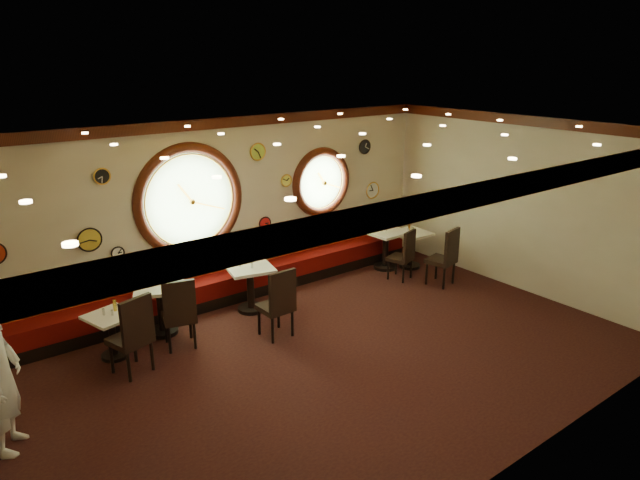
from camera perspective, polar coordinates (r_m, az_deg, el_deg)
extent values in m
cube|color=black|center=(8.46, 0.57, -11.72)|extent=(9.00, 6.00, 0.00)
cube|color=gold|center=(7.41, 0.65, 10.28)|extent=(9.00, 6.00, 0.02)
cube|color=beige|center=(10.22, -9.79, 3.05)|extent=(9.00, 0.02, 3.20)
cube|color=beige|center=(5.91, 18.99, -9.13)|extent=(9.00, 0.02, 3.20)
cube|color=beige|center=(11.03, 19.43, 3.37)|extent=(0.02, 6.00, 3.20)
cube|color=#3D150B|center=(9.90, -10.12, 11.46)|extent=(9.00, 0.10, 0.18)
cube|color=#3D150B|center=(5.45, 20.17, 5.36)|extent=(9.00, 0.10, 0.18)
cube|color=#3D150B|center=(10.73, 20.13, 11.15)|extent=(0.10, 6.00, 0.18)
cube|color=black|center=(10.47, -8.63, -5.21)|extent=(8.00, 0.55, 0.20)
cube|color=#590807|center=(10.38, -8.70, -3.95)|extent=(8.00, 0.55, 0.30)
cube|color=#64070C|center=(10.42, -9.39, -1.54)|extent=(8.00, 0.10, 0.55)
cylinder|color=#9ECE7B|center=(9.90, -12.92, 3.86)|extent=(1.66, 0.02, 1.66)
torus|color=#3D150B|center=(9.89, -12.89, 3.84)|extent=(1.98, 0.18, 1.98)
torus|color=gold|center=(9.86, -12.81, 3.81)|extent=(1.61, 0.03, 1.61)
cylinder|color=#9ECE7B|center=(11.32, 0.09, 5.81)|extent=(1.10, 0.02, 1.10)
torus|color=#3D150B|center=(11.31, 0.14, 5.80)|extent=(1.38, 0.18, 1.38)
torus|color=gold|center=(11.28, 0.23, 5.77)|extent=(1.09, 0.03, 1.09)
cylinder|color=#B2D442|center=(10.35, -6.26, 8.77)|extent=(0.30, 0.03, 0.30)
cylinder|color=silver|center=(12.22, 5.25, 4.97)|extent=(0.34, 0.03, 0.34)
cylinder|color=red|center=(10.70, -5.56, 1.68)|extent=(0.24, 0.03, 0.24)
cylinder|color=#F3F251|center=(10.77, -3.41, 5.97)|extent=(0.22, 0.03, 0.22)
cylinder|color=white|center=(9.62, -19.59, -1.22)|extent=(0.20, 0.03, 0.20)
cylinder|color=black|center=(11.87, 4.47, 9.28)|extent=(0.28, 0.03, 0.28)
cylinder|color=black|center=(9.27, -20.98, 5.97)|extent=(0.24, 0.03, 0.24)
cylinder|color=gold|center=(9.42, -22.07, 0.03)|extent=(0.36, 0.03, 0.36)
cylinder|color=black|center=(8.99, -19.80, -10.78)|extent=(0.39, 0.39, 0.05)
cylinder|color=black|center=(8.86, -20.01, -9.03)|extent=(0.11, 0.11, 0.61)
cube|color=white|center=(8.72, -20.24, -7.15)|extent=(0.76, 0.76, 0.04)
cylinder|color=black|center=(9.47, -15.38, -8.77)|extent=(0.47, 0.47, 0.06)
cylinder|color=black|center=(9.31, -15.57, -6.72)|extent=(0.13, 0.13, 0.74)
cube|color=white|center=(9.16, -15.77, -4.52)|extent=(0.97, 0.97, 0.05)
cylinder|color=black|center=(9.97, -6.88, -6.81)|extent=(0.46, 0.46, 0.06)
cylinder|color=black|center=(9.82, -6.96, -4.87)|extent=(0.13, 0.13, 0.73)
cube|color=white|center=(9.68, -7.05, -2.79)|extent=(0.88, 0.88, 0.05)
cylinder|color=black|center=(11.85, 6.50, -2.66)|extent=(0.46, 0.46, 0.06)
cylinder|color=black|center=(11.73, 6.56, -0.99)|extent=(0.13, 0.13, 0.73)
cube|color=white|center=(11.61, 6.63, 0.80)|extent=(0.76, 0.76, 0.05)
cylinder|color=black|center=(11.99, 8.94, -2.54)|extent=(0.43, 0.43, 0.06)
cylinder|color=black|center=(11.87, 9.02, -0.98)|extent=(0.12, 0.12, 0.69)
cube|color=white|center=(11.76, 9.11, 0.67)|extent=(0.71, 0.71, 0.05)
cube|color=black|center=(8.33, -18.47, -9.46)|extent=(0.61, 0.61, 0.08)
cube|color=black|center=(8.01, -17.83, -7.64)|extent=(0.48, 0.20, 0.63)
cube|color=black|center=(8.84, -13.92, -7.49)|extent=(0.58, 0.58, 0.08)
cube|color=black|center=(8.51, -13.89, -5.94)|extent=(0.47, 0.18, 0.61)
cube|color=black|center=(8.91, -4.50, -6.74)|extent=(0.49, 0.49, 0.08)
cube|color=black|center=(8.61, -3.77, -5.07)|extent=(0.48, 0.08, 0.62)
cube|color=black|center=(11.21, 8.02, -1.82)|extent=(0.53, 0.53, 0.07)
cube|color=black|center=(11.03, 8.93, -0.48)|extent=(0.42, 0.18, 0.55)
cube|color=black|center=(11.07, 11.99, -2.03)|extent=(0.56, 0.56, 0.08)
cube|color=black|center=(10.87, 13.06, -0.54)|extent=(0.47, 0.16, 0.62)
cylinder|color=silver|center=(8.71, -20.83, -6.74)|extent=(0.03, 0.03, 0.10)
cylinder|color=silver|center=(9.17, -16.31, -4.01)|extent=(0.04, 0.04, 0.11)
cylinder|color=#BABBBF|center=(9.68, -8.04, -2.34)|extent=(0.04, 0.04, 0.10)
cylinder|color=silver|center=(11.55, 6.22, 1.10)|extent=(0.03, 0.03, 0.10)
cylinder|color=silver|center=(8.66, -20.07, -6.84)|extent=(0.03, 0.03, 0.09)
cylinder|color=silver|center=(9.10, -15.15, -4.14)|extent=(0.03, 0.03, 0.09)
cylinder|color=silver|center=(9.58, -6.83, -2.48)|extent=(0.04, 0.04, 0.11)
cylinder|color=silver|center=(11.59, 6.68, 1.12)|extent=(0.03, 0.03, 0.09)
cylinder|color=gold|center=(8.78, -19.83, -6.18)|extent=(0.05, 0.05, 0.16)
cylinder|color=gold|center=(9.26, -15.27, -3.47)|extent=(0.05, 0.05, 0.17)
cylinder|color=gold|center=(9.81, -6.92, -1.89)|extent=(0.04, 0.04, 0.14)
cylinder|color=gold|center=(11.71, 6.57, 1.53)|extent=(0.05, 0.05, 0.18)
cylinder|color=silver|center=(11.69, 8.79, 0.94)|extent=(0.03, 0.03, 0.10)
cylinder|color=silver|center=(11.77, 9.26, 1.05)|extent=(0.04, 0.04, 0.10)
cylinder|color=gold|center=(11.86, 8.91, 1.31)|extent=(0.04, 0.04, 0.14)
imported|color=white|center=(7.21, -29.28, -12.08)|extent=(0.65, 0.75, 1.72)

